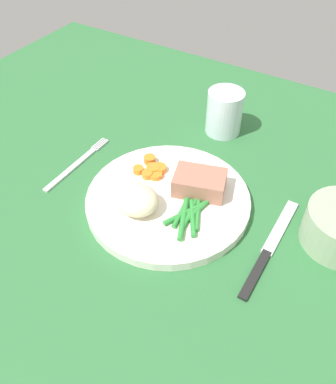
{
  "coord_description": "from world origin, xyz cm",
  "views": [
    {
      "loc": [
        26.12,
        -42.25,
        48.99
      ],
      "look_at": [
        2.73,
        -3.89,
        4.6
      ],
      "focal_mm": 37.31,
      "sensor_mm": 36.0,
      "label": 1
    }
  ],
  "objects_px": {
    "dinner_plate": "(168,200)",
    "knife": "(269,249)",
    "meat_portion": "(200,182)",
    "water_glass": "(224,115)",
    "fork": "(77,164)"
  },
  "relations": [
    {
      "from": "fork",
      "to": "water_glass",
      "type": "xyz_separation_m",
      "value": [
        0.18,
        0.23,
        0.03
      ]
    },
    {
      "from": "knife",
      "to": "fork",
      "type": "bearing_deg",
      "value": 179.28
    },
    {
      "from": "dinner_plate",
      "to": "knife",
      "type": "distance_m",
      "value": 0.17
    },
    {
      "from": "meat_portion",
      "to": "water_glass",
      "type": "height_order",
      "value": "water_glass"
    },
    {
      "from": "dinner_plate",
      "to": "water_glass",
      "type": "relative_size",
      "value": 3.08
    },
    {
      "from": "dinner_plate",
      "to": "water_glass",
      "type": "height_order",
      "value": "water_glass"
    },
    {
      "from": "water_glass",
      "to": "dinner_plate",
      "type": "bearing_deg",
      "value": -86.95
    },
    {
      "from": "knife",
      "to": "water_glass",
      "type": "distance_m",
      "value": 0.3
    },
    {
      "from": "dinner_plate",
      "to": "knife",
      "type": "bearing_deg",
      "value": -0.94
    },
    {
      "from": "fork",
      "to": "knife",
      "type": "bearing_deg",
      "value": 3.3
    },
    {
      "from": "dinner_plate",
      "to": "meat_portion",
      "type": "bearing_deg",
      "value": 49.4
    },
    {
      "from": "fork",
      "to": "knife",
      "type": "distance_m",
      "value": 0.36
    },
    {
      "from": "dinner_plate",
      "to": "meat_portion",
      "type": "xyz_separation_m",
      "value": [
        0.04,
        0.04,
        0.02
      ]
    },
    {
      "from": "dinner_plate",
      "to": "fork",
      "type": "bearing_deg",
      "value": -179.23
    },
    {
      "from": "dinner_plate",
      "to": "fork",
      "type": "height_order",
      "value": "dinner_plate"
    }
  ]
}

